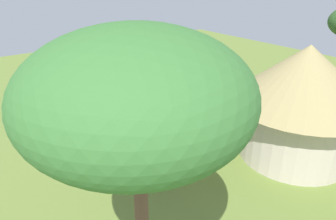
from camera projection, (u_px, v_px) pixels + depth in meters
The scene contains 14 objects.
ground_plane at pixel (173, 121), 14.58m from camera, with size 36.00×36.00×0.00m, color olive.
thatched_hut at pixel (302, 97), 10.95m from camera, with size 5.12×5.12×4.26m.
shade_umbrella at pixel (155, 89), 11.13m from camera, with size 3.61×3.61×2.94m.
patio_dining_table at pixel (156, 136), 11.91m from camera, with size 1.59×0.97×0.74m.
patio_chair_near_lawn at pixel (125, 135), 12.33m from camera, with size 0.60×0.60×0.90m.
patio_chair_near_hut at pixel (188, 146), 11.49m from camera, with size 0.59×0.58×0.90m.
guest_beside_umbrella at pixel (150, 155), 10.08m from camera, with size 0.31×0.58×1.66m.
guest_behind_table at pixel (165, 160), 9.93m from camera, with size 0.53×0.33×1.55m.
standing_watcher at pixel (176, 73), 18.16m from camera, with size 0.46×0.47×1.66m.
striped_lounge_chair at pixel (176, 116), 14.52m from camera, with size 0.80×0.56×0.65m.
zebra_nearest_camera at pixel (111, 104), 13.89m from camera, with size 1.31×1.96×1.55m.
zebra_by_umbrella at pixel (165, 84), 16.29m from camera, with size 2.19×1.29×1.55m.
acacia_tree_behind_hut at pixel (136, 98), 4.75m from camera, with size 3.69×3.69×5.82m.
brick_patio_kerb at pixel (85, 110), 15.63m from camera, with size 2.80×0.36×0.08m, color #A54C47.
Camera 1 is at (8.02, 10.34, 6.47)m, focal length 33.15 mm.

